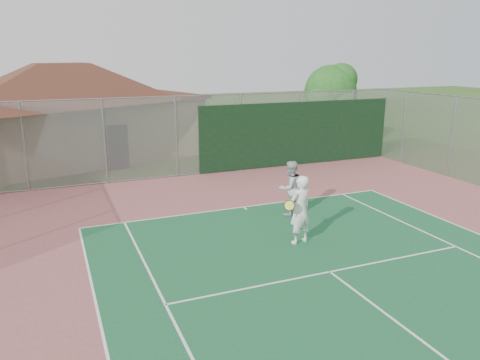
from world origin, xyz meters
name	(u,v)px	position (x,y,z in m)	size (l,w,h in m)	color
back_fence	(243,135)	(2.11, 16.98, 1.67)	(20.08, 0.11, 3.53)	gray
side_fence_right	(451,137)	(10.00, 12.50, 1.75)	(0.08, 9.00, 3.50)	gray
clubhouse	(65,101)	(-5.14, 23.34, 2.89)	(15.14, 12.20, 5.69)	tan
bleachers	(24,159)	(-7.23, 20.83, 0.55)	(2.83, 1.80, 1.03)	maroon
tree	(332,93)	(8.82, 20.10, 3.13)	(3.42, 3.24, 4.77)	#332012
player_white_front	(300,210)	(0.21, 8.32, 0.98)	(1.12, 0.82, 1.96)	white
player_grey_back	(290,189)	(1.12, 10.59, 0.91)	(1.01, 0.86, 1.82)	#B3B6B9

